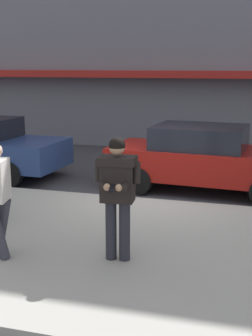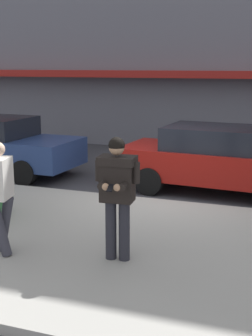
{
  "view_description": "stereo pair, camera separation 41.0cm",
  "coord_description": "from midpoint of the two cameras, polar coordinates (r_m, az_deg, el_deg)",
  "views": [
    {
      "loc": [
        2.22,
        -9.51,
        2.92
      ],
      "look_at": [
        0.43,
        -3.33,
        1.49
      ],
      "focal_mm": 50.0,
      "sensor_mm": 36.0,
      "label": 1
    },
    {
      "loc": [
        2.61,
        -9.38,
        2.92
      ],
      "look_at": [
        0.43,
        -3.33,
        1.49
      ],
      "focal_mm": 50.0,
      "sensor_mm": 36.0,
      "label": 2
    }
  ],
  "objects": [
    {
      "name": "ground_plane",
      "position": [
        10.18,
        5.28,
        -4.21
      ],
      "size": [
        80.0,
        80.0,
        0.0
      ],
      "primitive_type": "plane",
      "color": "#333338"
    },
    {
      "name": "sidewalk",
      "position": [
        7.32,
        7.25,
        -10.49
      ],
      "size": [
        32.0,
        5.3,
        0.14
      ],
      "primitive_type": "cube",
      "color": "#99968E",
      "rests_on": "ground"
    },
    {
      "name": "curb_paint_line",
      "position": [
        10.03,
        10.91,
        -4.62
      ],
      "size": [
        28.0,
        0.12,
        0.01
      ],
      "primitive_type": "cube",
      "color": "silver",
      "rests_on": "ground"
    },
    {
      "name": "parked_sedan_mid",
      "position": [
        11.0,
        12.17,
        1.07
      ],
      "size": [
        4.62,
        2.18,
        1.54
      ],
      "color": "maroon",
      "rests_on": "ground"
    },
    {
      "name": "man_texting_on_phone",
      "position": [
        6.58,
        0.7,
        -2.16
      ],
      "size": [
        0.65,
        0.6,
        1.81
      ],
      "color": "#23232B",
      "rests_on": "sidewalk"
    },
    {
      "name": "pedestrian_in_light_coat",
      "position": [
        7.03,
        -13.49,
        -2.78
      ],
      "size": [
        0.39,
        0.59,
        1.7
      ],
      "color": "#33333D",
      "rests_on": "sidewalk"
    }
  ]
}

